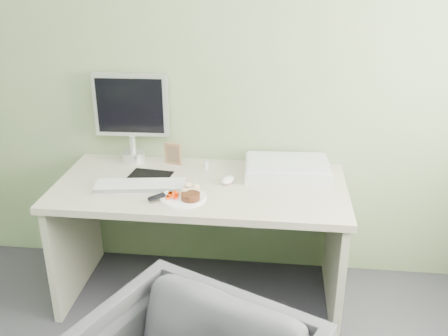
# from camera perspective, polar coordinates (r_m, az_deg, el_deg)

# --- Properties ---
(wall_back) EXTENTS (3.50, 0.00, 3.50)m
(wall_back) POSITION_cam_1_polar(r_m,az_deg,el_deg) (2.91, -1.79, 12.43)
(wall_back) COLOR gray
(wall_back) RESTS_ON floor
(desk) EXTENTS (1.60, 0.75, 0.73)m
(desk) POSITION_cam_1_polar(r_m,az_deg,el_deg) (2.83, -2.66, -5.23)
(desk) COLOR #B5AE97
(desk) RESTS_ON floor
(plate) EXTENTS (0.24, 0.24, 0.01)m
(plate) POSITION_cam_1_polar(r_m,az_deg,el_deg) (2.59, -4.67, -3.42)
(plate) COLOR white
(plate) RESTS_ON desk
(steak) EXTENTS (0.13, 0.13, 0.03)m
(steak) POSITION_cam_1_polar(r_m,az_deg,el_deg) (2.55, -3.84, -3.27)
(steak) COLOR black
(steak) RESTS_ON plate
(potato_pile) EXTENTS (0.11, 0.08, 0.06)m
(potato_pile) POSITION_cam_1_polar(r_m,az_deg,el_deg) (2.61, -3.76, -2.31)
(potato_pile) COLOR tan
(potato_pile) RESTS_ON plate
(carrot_heap) EXTENTS (0.06, 0.05, 0.04)m
(carrot_heap) POSITION_cam_1_polar(r_m,az_deg,el_deg) (2.57, -6.01, -2.97)
(carrot_heap) COLOR #FF3805
(carrot_heap) RESTS_ON plate
(steak_knife) EXTENTS (0.18, 0.19, 0.02)m
(steak_knife) POSITION_cam_1_polar(r_m,az_deg,el_deg) (2.59, -7.01, -3.06)
(steak_knife) COLOR silver
(steak_knife) RESTS_ON plate
(mousepad) EXTENTS (0.26, 0.23, 0.00)m
(mousepad) POSITION_cam_1_polar(r_m,az_deg,el_deg) (2.86, -8.59, -1.01)
(mousepad) COLOR black
(mousepad) RESTS_ON desk
(keyboard) EXTENTS (0.50, 0.21, 0.02)m
(keyboard) POSITION_cam_1_polar(r_m,az_deg,el_deg) (2.73, -9.50, -1.95)
(keyboard) COLOR white
(keyboard) RESTS_ON desk
(computer_mouse) EXTENTS (0.10, 0.13, 0.04)m
(computer_mouse) POSITION_cam_1_polar(r_m,az_deg,el_deg) (2.75, 0.46, -1.35)
(computer_mouse) COLOR white
(computer_mouse) RESTS_ON desk
(photo_frame) EXTENTS (0.11, 0.04, 0.13)m
(photo_frame) POSITION_cam_1_polar(r_m,az_deg,el_deg) (3.00, -5.85, 1.63)
(photo_frame) COLOR #AA744F
(photo_frame) RESTS_ON desk
(eyedrop_bottle) EXTENTS (0.02, 0.02, 0.07)m
(eyedrop_bottle) POSITION_cam_1_polar(r_m,az_deg,el_deg) (2.92, -2.01, 0.32)
(eyedrop_bottle) COLOR white
(eyedrop_bottle) RESTS_ON desk
(scanner) EXTENTS (0.49, 0.34, 0.07)m
(scanner) POSITION_cam_1_polar(r_m,az_deg,el_deg) (2.87, 7.22, -0.12)
(scanner) COLOR silver
(scanner) RESTS_ON desk
(monitor) EXTENTS (0.45, 0.14, 0.53)m
(monitor) POSITION_cam_1_polar(r_m,az_deg,el_deg) (3.03, -10.55, 6.24)
(monitor) COLOR silver
(monitor) RESTS_ON desk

